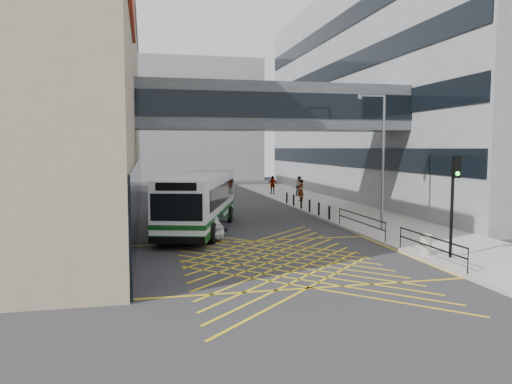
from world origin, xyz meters
TOP-DOWN VIEW (x-y plane):
  - ground at (0.00, 0.00)m, footprint 120.00×120.00m
  - building_right at (23.98, 24.00)m, footprint 24.09×44.00m
  - building_far at (-2.00, 60.00)m, footprint 28.00×16.00m
  - skybridge at (3.00, 12.00)m, footprint 20.00×4.10m
  - pavement at (9.00, 15.00)m, footprint 6.00×54.00m
  - box_junction at (0.00, 0.00)m, footprint 12.00×9.00m
  - bus at (-2.38, 8.41)m, footprint 5.95×12.12m
  - car_white at (-2.41, 6.32)m, footprint 2.10×4.65m
  - car_dark at (-2.15, 8.17)m, footprint 2.50×4.34m
  - car_silver at (-0.58, 16.58)m, footprint 2.14×4.68m
  - traffic_light at (7.18, -1.99)m, footprint 0.31×0.50m
  - street_lamp at (7.63, 5.68)m, footprint 1.73×0.27m
  - litter_bin at (6.48, -1.11)m, footprint 0.51×0.51m
  - kerb_railings at (6.15, 1.78)m, footprint 0.05×12.54m
  - bollards at (6.25, 15.00)m, footprint 0.14×10.14m
  - pedestrian_a at (7.93, 21.34)m, footprint 0.92×0.88m
  - pedestrian_b at (9.22, 25.80)m, footprint 1.07×1.00m
  - pedestrian_c at (7.16, 28.30)m, footprint 1.16×0.70m

SIDE VIEW (x-z plane):
  - ground at x=0.00m, z-range 0.00..0.00m
  - box_junction at x=0.00m, z-range 0.00..0.01m
  - pavement at x=9.00m, z-range 0.00..0.16m
  - litter_bin at x=6.48m, z-range 0.16..1.05m
  - bollards at x=6.25m, z-range 0.16..1.06m
  - car_dark at x=-2.15m, z-range 0.00..1.28m
  - car_silver at x=-0.58m, z-range 0.00..1.43m
  - car_white at x=-2.41m, z-range 0.00..1.45m
  - kerb_railings at x=6.15m, z-range 0.38..1.38m
  - pedestrian_c at x=7.16m, z-range 0.16..2.01m
  - pedestrian_a at x=7.93m, z-range 0.16..2.05m
  - pedestrian_b at x=9.22m, z-range 0.16..2.07m
  - bus at x=-2.38m, z-range 0.12..3.44m
  - traffic_light at x=7.18m, z-range 0.81..5.14m
  - street_lamp at x=7.63m, z-range 0.69..8.32m
  - skybridge at x=3.00m, z-range 6.00..9.00m
  - building_far at x=-2.00m, z-range 0.00..18.00m
  - building_right at x=23.98m, z-range 0.00..20.00m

